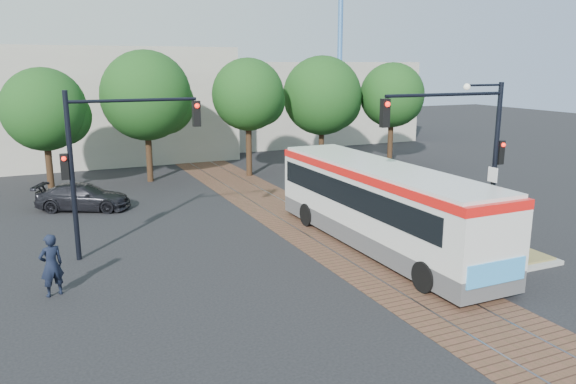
# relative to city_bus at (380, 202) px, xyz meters

# --- Properties ---
(ground) EXTENTS (120.00, 120.00, 0.00)m
(ground) POSITION_rel_city_bus_xyz_m (-1.08, -0.78, -1.77)
(ground) COLOR black
(ground) RESTS_ON ground
(trackbed) EXTENTS (3.60, 40.00, 0.02)m
(trackbed) POSITION_rel_city_bus_xyz_m (-1.08, 3.22, -1.76)
(trackbed) COLOR brown
(trackbed) RESTS_ON ground
(tree_row) EXTENTS (26.40, 5.60, 7.67)m
(tree_row) POSITION_rel_city_bus_xyz_m (0.13, 15.64, 3.08)
(tree_row) COLOR #382314
(tree_row) RESTS_ON ground
(warehouses) EXTENTS (40.00, 13.00, 8.00)m
(warehouses) POSITION_rel_city_bus_xyz_m (-1.61, 27.97, 2.04)
(warehouses) COLOR #ADA899
(warehouses) RESTS_ON ground
(crane) EXTENTS (8.00, 0.50, 18.00)m
(crane) POSITION_rel_city_bus_xyz_m (16.92, 33.22, 9.11)
(crane) COLOR #3F72B2
(crane) RESTS_ON ground
(city_bus) EXTENTS (2.68, 11.90, 3.18)m
(city_bus) POSITION_rel_city_bus_xyz_m (0.00, 0.00, 0.00)
(city_bus) COLOR #48484A
(city_bus) RESTS_ON ground
(traffic_island) EXTENTS (2.20, 5.20, 1.13)m
(traffic_island) POSITION_rel_city_bus_xyz_m (3.74, -1.68, -1.44)
(traffic_island) COLOR gray
(traffic_island) RESTS_ON ground
(signal_pole_main) EXTENTS (5.49, 0.46, 6.00)m
(signal_pole_main) POSITION_rel_city_bus_xyz_m (2.78, -1.59, 2.39)
(signal_pole_main) COLOR black
(signal_pole_main) RESTS_ON ground
(signal_pole_left) EXTENTS (4.99, 0.34, 6.00)m
(signal_pole_left) POSITION_rel_city_bus_xyz_m (-9.45, 3.22, 2.09)
(signal_pole_left) COLOR black
(signal_pole_left) RESTS_ON ground
(officer) EXTENTS (0.82, 0.67, 1.94)m
(officer) POSITION_rel_city_bus_xyz_m (-11.53, 0.13, -0.80)
(officer) COLOR black
(officer) RESTS_ON ground
(parked_car) EXTENTS (4.73, 3.45, 1.27)m
(parked_car) POSITION_rel_city_bus_xyz_m (-9.79, 10.60, -1.13)
(parked_car) COLOR black
(parked_car) RESTS_ON ground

